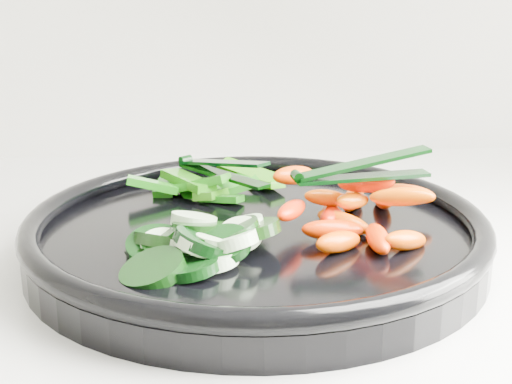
{
  "coord_description": "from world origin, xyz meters",
  "views": [
    {
      "loc": [
        -0.15,
        1.1,
        1.15
      ],
      "look_at": [
        -0.11,
        1.65,
        0.99
      ],
      "focal_mm": 50.0,
      "sensor_mm": 36.0,
      "label": 1
    }
  ],
  "objects": [
    {
      "name": "tong_pepper",
      "position": [
        -0.13,
        1.74,
        0.98
      ],
      "size": [
        0.08,
        0.1,
        0.02
      ],
      "color": "black",
      "rests_on": "pepper_pile"
    },
    {
      "name": "pepper_pile",
      "position": [
        -0.14,
        1.74,
        0.96
      ],
      "size": [
        0.15,
        0.09,
        0.04
      ],
      "color": "#226B0A",
      "rests_on": "veggie_tray"
    },
    {
      "name": "veggie_tray",
      "position": [
        -0.11,
        1.65,
        0.95
      ],
      "size": [
        0.44,
        0.44,
        0.04
      ],
      "color": "black",
      "rests_on": "counter"
    },
    {
      "name": "carrot_pile",
      "position": [
        -0.03,
        1.64,
        0.97
      ],
      "size": [
        0.15,
        0.15,
        0.05
      ],
      "color": "#DD4700",
      "rests_on": "veggie_tray"
    },
    {
      "name": "cucumber_pile",
      "position": [
        -0.16,
        1.59,
        0.96
      ],
      "size": [
        0.13,
        0.13,
        0.04
      ],
      "color": "black",
      "rests_on": "veggie_tray"
    },
    {
      "name": "tong_carrot",
      "position": [
        -0.03,
        1.63,
        1.0
      ],
      "size": [
        0.11,
        0.03,
        0.02
      ],
      "color": "black",
      "rests_on": "carrot_pile"
    }
  ]
}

